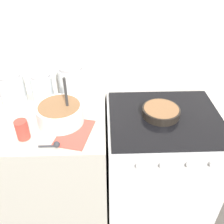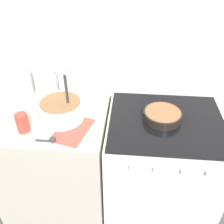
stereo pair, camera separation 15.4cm
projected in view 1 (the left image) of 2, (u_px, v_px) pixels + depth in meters
name	position (u px, v px, depth m)	size (l,w,h in m)	color
wall_back	(104.00, 50.00, 1.67)	(4.51, 0.05, 2.40)	white
countertop_cabinet	(56.00, 167.00, 1.83)	(0.74, 0.64, 0.89)	beige
stove	(158.00, 165.00, 1.85)	(0.74, 0.66, 0.89)	silver
mixing_bowl	(60.00, 113.00, 1.50)	(0.28, 0.28, 0.30)	white
baking_pan	(161.00, 112.00, 1.58)	(0.24, 0.24, 0.05)	black
storage_jar_left	(13.00, 90.00, 1.68)	(0.17, 0.17, 0.21)	silver
storage_jar_middle	(43.00, 90.00, 1.69)	(0.14, 0.14, 0.21)	silver
storage_jar_right	(72.00, 86.00, 1.68)	(0.17, 0.17, 0.26)	silver
tin_can	(22.00, 130.00, 1.39)	(0.07, 0.07, 0.12)	#CC3F33
recipe_page	(75.00, 133.00, 1.46)	(0.24, 0.30, 0.01)	#CC4C3F
measuring_spoon	(55.00, 145.00, 1.36)	(0.12, 0.04, 0.04)	#333338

